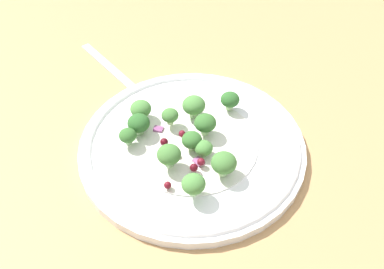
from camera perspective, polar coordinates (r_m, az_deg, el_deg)
ground_plane at (r=56.90cm, az=1.81°, el=-2.45°), size 180.00×180.00×2.00cm
plate at (r=55.36cm, az=0.00°, el=-1.33°), size 27.74×27.74×1.70cm
dressing_pool at (r=55.04cm, az=0.00°, el=-1.02°), size 16.09×16.09×0.20cm
broccoli_floret_0 at (r=50.32cm, az=4.05°, el=-3.65°), size 2.93×2.93×2.97cm
broccoli_floret_1 at (r=54.01cm, az=-8.14°, el=-0.16°), size 2.12×2.12×2.15cm
broccoli_floret_2 at (r=55.78cm, az=-2.81°, el=2.40°), size 2.12×2.12×2.15cm
broccoli_floret_3 at (r=55.21cm, az=-6.77°, el=1.39°), size 2.75×2.75×2.78cm
broccoli_floret_4 at (r=52.70cm, az=1.49°, el=-1.76°), size 2.16×2.16×2.19cm
broccoli_floret_5 at (r=53.12cm, az=-0.01°, el=-0.74°), size 2.43×2.43×2.46cm
broccoli_floret_6 at (r=50.85cm, az=-2.93°, el=-2.60°), size 2.77×2.77×2.80cm
broccoli_floret_7 at (r=48.17cm, az=0.19°, el=-6.33°), size 2.62×2.62×2.65cm
broccoli_floret_8 at (r=58.34cm, az=4.84°, el=4.40°), size 2.45×2.45×2.48cm
broccoli_floret_9 at (r=54.58cm, az=1.96°, el=1.46°), size 2.70×2.70×2.73cm
broccoli_floret_10 at (r=57.09cm, az=-6.51°, el=3.21°), size 2.67×2.67×2.70cm
broccoli_floret_11 at (r=56.95cm, az=0.23°, el=3.69°), size 2.95×2.95×2.98cm
cranberry_0 at (r=51.75cm, az=1.14°, el=-3.49°), size 0.92×0.92×0.92cm
cranberry_1 at (r=49.94cm, az=-3.11°, el=-6.43°), size 0.84×0.84×0.84cm
cranberry_2 at (r=53.09cm, az=-1.89°, el=-2.57°), size 0.71×0.71×0.71cm
cranberry_3 at (r=55.60cm, az=-1.27°, el=0.12°), size 0.83×0.83×0.83cm
cranberry_4 at (r=54.11cm, az=-3.56°, el=-0.95°), size 0.97×0.97×0.97cm
cranberry_5 at (r=51.18cm, az=0.23°, el=-4.22°), size 0.95×0.95×0.95cm
onion_bit_0 at (r=52.68cm, az=0.84°, el=-3.47°), size 1.45×1.56×0.31cm
onion_bit_1 at (r=59.48cm, az=1.15°, el=3.63°), size 1.44×1.47×0.38cm
onion_bit_2 at (r=56.52cm, az=-4.29°, el=0.68°), size 1.43×1.28×0.32cm
fork at (r=66.96cm, az=-8.96°, el=7.23°), size 10.81×17.03×0.50cm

